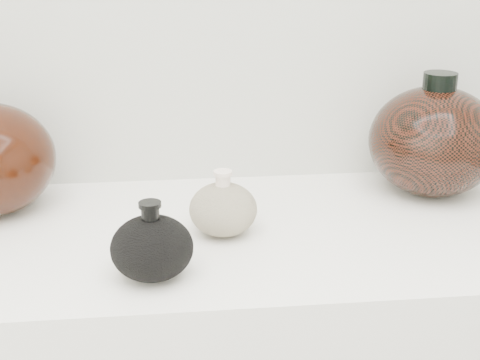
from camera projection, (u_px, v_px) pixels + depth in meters
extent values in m
cube|color=white|center=(211.00, 239.00, 1.11)|extent=(1.20, 0.50, 0.03)
ellipsoid|color=black|center=(152.00, 248.00, 0.94)|extent=(0.13, 0.13, 0.09)
cylinder|color=black|center=(150.00, 214.00, 0.92)|extent=(0.03, 0.03, 0.03)
cylinder|color=black|center=(150.00, 204.00, 0.92)|extent=(0.04, 0.04, 0.01)
ellipsoid|color=beige|center=(223.00, 209.00, 1.08)|extent=(0.13, 0.13, 0.09)
cylinder|color=beige|center=(223.00, 181.00, 1.06)|extent=(0.03, 0.03, 0.03)
cylinder|color=beige|center=(223.00, 173.00, 1.06)|extent=(0.04, 0.04, 0.01)
ellipsoid|color=black|center=(434.00, 141.00, 1.23)|extent=(0.26, 0.26, 0.20)
cylinder|color=black|center=(440.00, 83.00, 1.20)|extent=(0.07, 0.07, 0.04)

